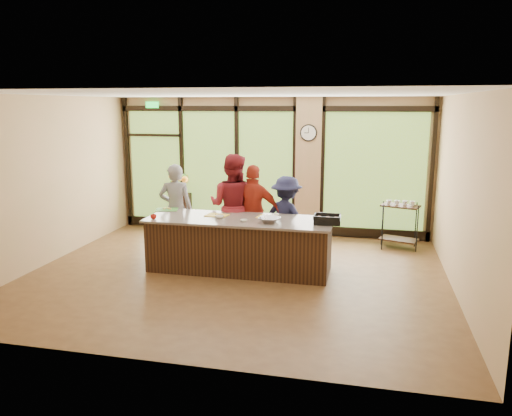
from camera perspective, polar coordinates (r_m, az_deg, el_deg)
The scene contains 25 objects.
floor at distance 8.54m, azimuth -2.38°, elevation -7.68°, with size 7.00×7.00×0.00m, color #4E321B.
ceiling at distance 8.05m, azimuth -2.56°, elevation 12.89°, with size 7.00×7.00×0.00m, color white.
back_wall at distance 11.05m, azimuth 1.63°, elevation 4.79°, with size 7.00×7.00×0.00m, color tan.
left_wall at distance 9.68m, azimuth -22.91°, elevation 2.88°, with size 6.00×6.00×0.00m, color tan.
right_wall at distance 8.00m, azimuth 22.51°, elevation 1.22°, with size 6.00×6.00×0.00m, color tan.
window_wall at distance 10.99m, azimuth 2.42°, elevation 4.20°, with size 6.90×0.12×3.00m.
island_base at distance 8.68m, azimuth -1.88°, elevation -4.30°, with size 3.10×1.00×0.88m, color #321E10.
countertop at distance 8.56m, azimuth -1.91°, elevation -1.34°, with size 3.20×1.10×0.04m, color gray.
wall_clock at distance 10.73m, azimuth 6.02°, elevation 8.54°, with size 0.36×0.04×0.36m.
cook_left at distance 9.68m, azimuth -9.15°, elevation -0.12°, with size 0.64×0.42×1.74m, color slate.
cook_midleft at distance 9.36m, azimuth -2.66°, elevation 0.26°, with size 0.95×0.74×1.95m, color maroon.
cook_midright at distance 9.24m, azimuth -0.26°, elevation -0.48°, with size 1.03×0.43×1.76m, color #9E2818.
cook_right at distance 9.22m, azimuth 3.49°, elevation -1.17°, with size 1.01×0.58×1.56m, color #191A37.
roasting_pan at distance 8.27m, azimuth 8.14°, elevation -1.51°, with size 0.43×0.34×0.08m, color black.
mixing_bowl at distance 8.28m, azimuth 1.54°, elevation -1.34°, with size 0.35×0.35×0.09m, color silver.
cutting_board_left at distance 9.41m, azimuth -10.16°, elevation -0.17°, with size 0.40×0.30×0.01m, color #429034.
cutting_board_center at distance 8.81m, azimuth -4.49°, elevation -0.83°, with size 0.38×0.28×0.01m, color yellow.
cutting_board_right at distance 8.65m, azimuth 1.41°, elevation -1.03°, with size 0.37×0.28×0.01m, color yellow.
prep_bowl_near at distance 8.58m, azimuth -4.21°, elevation -1.03°, with size 0.16×0.16×0.05m, color white.
prep_bowl_mid at distance 8.32m, azimuth -1.40°, elevation -1.45°, with size 0.12×0.12×0.04m, color white.
prep_bowl_far at distance 8.77m, azimuth 2.20°, elevation -0.78°, with size 0.14×0.14×0.03m, color white.
red_ramekin at distance 8.68m, azimuth -11.65°, elevation -0.98°, with size 0.10×0.10×0.08m, color #AD1911.
flower_stand at distance 11.56m, azimuth -8.59°, elevation -0.45°, with size 0.42×0.42×0.84m, color #321E10.
flower_vase at distance 11.46m, azimuth -8.67°, elevation 2.24°, with size 0.25×0.25×0.26m, color #917B4F.
bar_cart at distance 10.34m, azimuth 16.10°, elevation -1.30°, with size 0.81×0.62×0.98m.
Camera 1 is at (2.12, -7.77, 2.84)m, focal length 35.00 mm.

